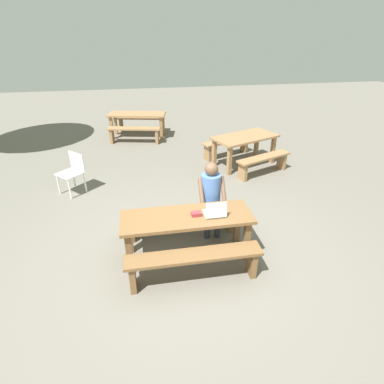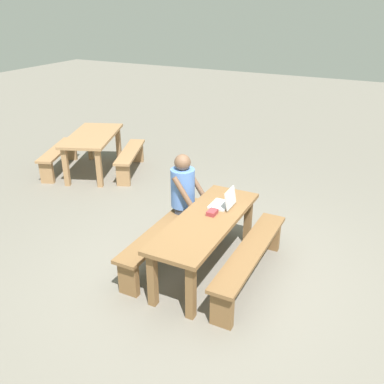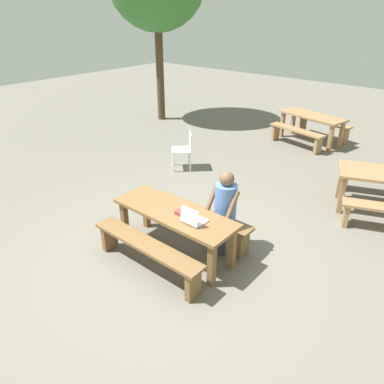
{
  "view_description": "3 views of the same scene",
  "coord_description": "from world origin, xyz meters",
  "px_view_note": "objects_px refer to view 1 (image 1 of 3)",
  "views": [
    {
      "loc": [
        -0.62,
        -3.85,
        3.17
      ],
      "look_at": [
        0.12,
        0.25,
        0.97
      ],
      "focal_mm": 29.49,
      "sensor_mm": 36.0,
      "label": 1
    },
    {
      "loc": [
        -4.02,
        -1.84,
        3.1
      ],
      "look_at": [
        0.12,
        0.25,
        0.97
      ],
      "focal_mm": 39.54,
      "sensor_mm": 36.0,
      "label": 2
    },
    {
      "loc": [
        3.09,
        -3.29,
        3.34
      ],
      "look_at": [
        0.12,
        0.25,
        0.97
      ],
      "focal_mm": 33.93,
      "sensor_mm": 36.0,
      "label": 3
    }
  ],
  "objects_px": {
    "small_pouch": "(196,214)",
    "picnic_table_mid": "(245,141)",
    "person_seated": "(211,193)",
    "picnic_table_rear": "(137,117)",
    "plastic_chair": "(73,172)",
    "laptop": "(215,212)",
    "picnic_table_front": "(187,222)"
  },
  "relations": [
    {
      "from": "person_seated",
      "to": "picnic_table_rear",
      "type": "height_order",
      "value": "person_seated"
    },
    {
      "from": "laptop",
      "to": "plastic_chair",
      "type": "bearing_deg",
      "value": -47.56
    },
    {
      "from": "plastic_chair",
      "to": "picnic_table_rear",
      "type": "xyz_separation_m",
      "value": [
        1.43,
        3.58,
        0.16
      ]
    },
    {
      "from": "picnic_table_mid",
      "to": "picnic_table_rear",
      "type": "distance_m",
      "value": 3.8
    },
    {
      "from": "small_pouch",
      "to": "picnic_table_mid",
      "type": "distance_m",
      "value": 3.83
    },
    {
      "from": "person_seated",
      "to": "plastic_chair",
      "type": "height_order",
      "value": "person_seated"
    },
    {
      "from": "small_pouch",
      "to": "picnic_table_mid",
      "type": "height_order",
      "value": "small_pouch"
    },
    {
      "from": "small_pouch",
      "to": "picnic_table_rear",
      "type": "height_order",
      "value": "small_pouch"
    },
    {
      "from": "laptop",
      "to": "picnic_table_mid",
      "type": "height_order",
      "value": "laptop"
    },
    {
      "from": "laptop",
      "to": "plastic_chair",
      "type": "relative_size",
      "value": 0.36
    },
    {
      "from": "picnic_table_front",
      "to": "picnic_table_rear",
      "type": "relative_size",
      "value": 1.04
    },
    {
      "from": "plastic_chair",
      "to": "picnic_table_mid",
      "type": "height_order",
      "value": "plastic_chair"
    },
    {
      "from": "picnic_table_front",
      "to": "picnic_table_rear",
      "type": "height_order",
      "value": "picnic_table_rear"
    },
    {
      "from": "plastic_chair",
      "to": "small_pouch",
      "type": "bearing_deg",
      "value": -4.47
    },
    {
      "from": "picnic_table_front",
      "to": "person_seated",
      "type": "bearing_deg",
      "value": 47.75
    },
    {
      "from": "picnic_table_front",
      "to": "person_seated",
      "type": "xyz_separation_m",
      "value": [
        0.49,
        0.54,
        0.16
      ]
    },
    {
      "from": "small_pouch",
      "to": "picnic_table_rear",
      "type": "relative_size",
      "value": 0.08
    },
    {
      "from": "person_seated",
      "to": "laptop",
      "type": "bearing_deg",
      "value": -98.26
    },
    {
      "from": "picnic_table_mid",
      "to": "picnic_table_rear",
      "type": "relative_size",
      "value": 0.97
    },
    {
      "from": "plastic_chair",
      "to": "picnic_table_mid",
      "type": "bearing_deg",
      "value": 56.64
    },
    {
      "from": "picnic_table_front",
      "to": "small_pouch",
      "type": "distance_m",
      "value": 0.2
    },
    {
      "from": "person_seated",
      "to": "picnic_table_front",
      "type": "bearing_deg",
      "value": -132.25
    },
    {
      "from": "picnic_table_front",
      "to": "picnic_table_mid",
      "type": "bearing_deg",
      "value": 58.85
    },
    {
      "from": "picnic_table_rear",
      "to": "small_pouch",
      "type": "bearing_deg",
      "value": -71.21
    },
    {
      "from": "laptop",
      "to": "picnic_table_front",
      "type": "bearing_deg",
      "value": -9.1
    },
    {
      "from": "picnic_table_front",
      "to": "person_seated",
      "type": "relative_size",
      "value": 1.51
    },
    {
      "from": "small_pouch",
      "to": "plastic_chair",
      "type": "relative_size",
      "value": 0.17
    },
    {
      "from": "laptop",
      "to": "small_pouch",
      "type": "xyz_separation_m",
      "value": [
        -0.27,
        0.04,
        -0.03
      ]
    },
    {
      "from": "small_pouch",
      "to": "laptop",
      "type": "bearing_deg",
      "value": -9.34
    },
    {
      "from": "picnic_table_front",
      "to": "laptop",
      "type": "relative_size",
      "value": 6.32
    },
    {
      "from": "plastic_chair",
      "to": "picnic_table_rear",
      "type": "height_order",
      "value": "plastic_chair"
    },
    {
      "from": "person_seated",
      "to": "picnic_table_mid",
      "type": "height_order",
      "value": "person_seated"
    }
  ]
}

